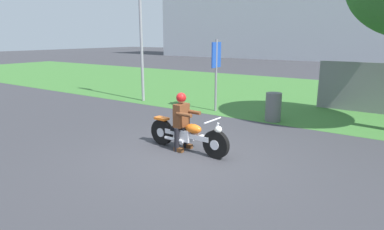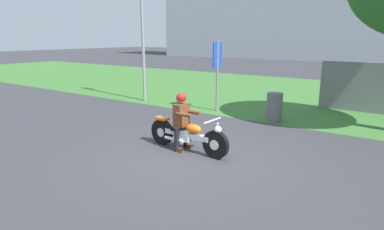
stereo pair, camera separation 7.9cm
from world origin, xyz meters
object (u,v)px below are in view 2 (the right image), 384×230
(streetlight_pole, at_px, (144,12))
(sign_banner, at_px, (217,64))
(trash_can, at_px, (274,107))
(motorcycle_lead, at_px, (187,135))
(rider_lead, at_px, (182,117))

(streetlight_pole, bearing_deg, sign_banner, 0.45)
(streetlight_pole, height_order, trash_can, streetlight_pole)
(streetlight_pole, xyz_separation_m, trash_can, (5.76, -0.23, -3.17))
(motorcycle_lead, relative_size, streetlight_pole, 0.39)
(motorcycle_lead, distance_m, streetlight_pole, 7.35)
(streetlight_pole, relative_size, sign_banner, 2.25)
(rider_lead, relative_size, streetlight_pole, 0.24)
(sign_banner, bearing_deg, trash_can, -6.42)
(rider_lead, bearing_deg, streetlight_pole, 143.01)
(rider_lead, xyz_separation_m, trash_can, (0.82, 3.92, -0.36))
(motorcycle_lead, height_order, sign_banner, sign_banner)
(rider_lead, bearing_deg, motorcycle_lead, -0.80)
(motorcycle_lead, bearing_deg, sign_banner, 114.65)
(rider_lead, xyz_separation_m, streetlight_pole, (-4.94, 4.15, 2.82))
(motorcycle_lead, xyz_separation_m, trash_can, (0.65, 3.93, 0.07))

